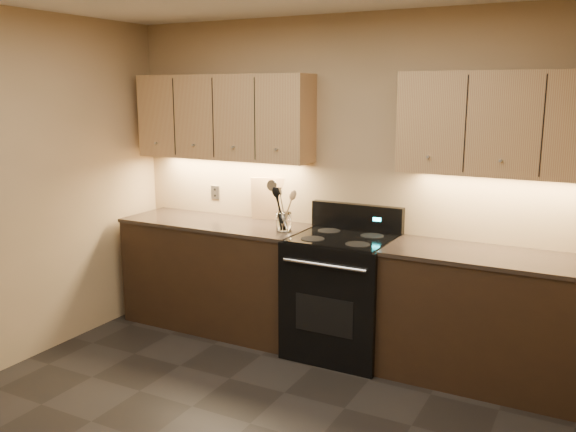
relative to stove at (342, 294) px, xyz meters
name	(u,v)px	position (x,y,z in m)	size (l,w,h in m)	color
wall_back	(350,183)	(-0.08, 0.32, 0.82)	(4.00, 0.04, 2.60)	tan
counter_left	(217,274)	(-1.18, 0.02, -0.01)	(1.62, 0.62, 0.93)	black
counter_right	(490,319)	(1.10, 0.02, -0.01)	(1.46, 0.62, 0.93)	black
stove	(342,294)	(0.00, 0.00, 0.00)	(0.76, 0.68, 1.14)	black
upper_cab_left	(223,117)	(-1.18, 0.17, 1.32)	(1.60, 0.30, 0.70)	tan
upper_cab_right	(507,124)	(1.10, 0.17, 1.32)	(1.44, 0.30, 0.70)	tan
outlet_plate	(215,193)	(-1.38, 0.31, 0.64)	(0.09, 0.01, 0.12)	#B2B5BA
utensil_crock	(284,222)	(-0.50, -0.02, 0.52)	(0.14, 0.14, 0.15)	white
cutting_board	(268,199)	(-0.82, 0.29, 0.63)	(0.29, 0.02, 0.37)	tan
wooden_spoon	(281,209)	(-0.52, -0.02, 0.62)	(0.06, 0.06, 0.31)	tan
black_spoon	(285,207)	(-0.51, 0.01, 0.64)	(0.06, 0.06, 0.35)	black
black_turner	(282,208)	(-0.50, -0.05, 0.64)	(0.08, 0.08, 0.34)	black
steel_spatula	(286,208)	(-0.48, -0.01, 0.64)	(0.08, 0.08, 0.34)	silver
steel_skimmer	(287,205)	(-0.47, -0.03, 0.66)	(0.09, 0.09, 0.39)	silver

